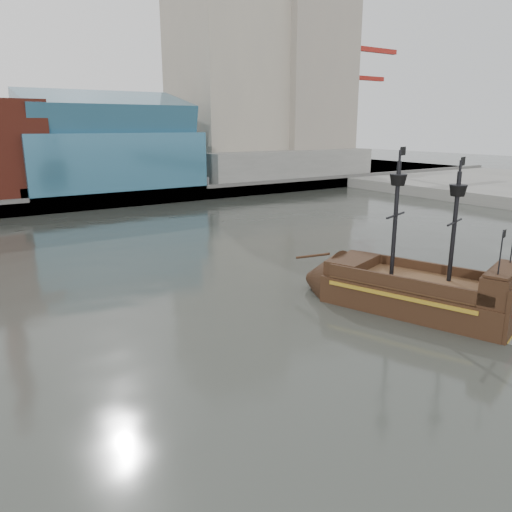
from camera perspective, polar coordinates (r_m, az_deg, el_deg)
ground at (r=29.03m, az=9.66°, el=-12.66°), size 400.00×400.00×0.00m
promenade_far at (r=112.60m, az=-24.53°, el=7.19°), size 220.00×60.00×2.00m
seawall at (r=83.81m, az=-21.07°, el=5.57°), size 220.00×1.00×2.60m
skyline at (r=106.22m, az=-22.30°, el=19.83°), size 149.00×45.00×62.00m
crane_a at (r=139.55m, az=10.59°, el=16.92°), size 22.50×4.00×32.25m
crane_b at (r=153.31m, az=10.51°, el=15.38°), size 19.10×4.00×26.25m
pirate_ship at (r=38.50m, az=18.21°, el=-4.36°), size 10.15×17.64×12.67m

